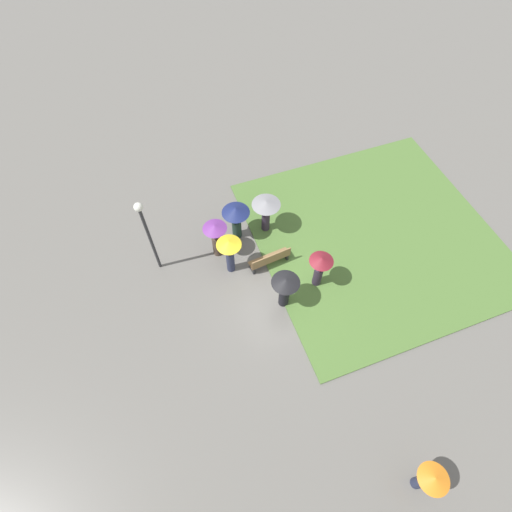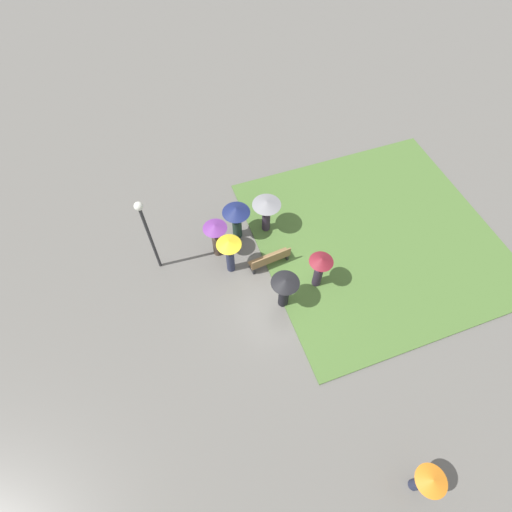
{
  "view_description": "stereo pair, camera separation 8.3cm",
  "coord_description": "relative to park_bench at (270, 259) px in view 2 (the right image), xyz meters",
  "views": [
    {
      "loc": [
        3.38,
        6.84,
        14.01
      ],
      "look_at": [
        0.35,
        -1.34,
        0.83
      ],
      "focal_mm": 28.0,
      "sensor_mm": 36.0,
      "label": 1
    },
    {
      "loc": [
        3.3,
        6.87,
        14.01
      ],
      "look_at": [
        0.35,
        -1.34,
        0.83
      ],
      "focal_mm": 28.0,
      "sensor_mm": 36.0,
      "label": 2
    }
  ],
  "objects": [
    {
      "name": "crowd_person_grey",
      "position": [
        -0.52,
        -1.84,
        0.87
      ],
      "size": [
        1.19,
        1.19,
        1.82
      ],
      "rotation": [
        0.0,
        0.0,
        5.95
      ],
      "color": "#2D2333",
      "rests_on": "ground_plane"
    },
    {
      "name": "lamp_post",
      "position": [
        4.27,
        -1.55,
        2.08
      ],
      "size": [
        0.32,
        0.32,
        3.9
      ],
      "color": "#2D2D30",
      "rests_on": "ground_plane"
    },
    {
      "name": "crowd_person_yellow",
      "position": [
        1.55,
        -0.4,
        0.88
      ],
      "size": [
        0.97,
        0.97,
        1.94
      ],
      "rotation": [
        0.0,
        0.0,
        1.35
      ],
      "color": "#282D47",
      "rests_on": "ground_plane"
    },
    {
      "name": "crowd_person_maroon",
      "position": [
        -1.44,
        1.43,
        0.72
      ],
      "size": [
        0.92,
        0.92,
        1.83
      ],
      "rotation": [
        0.0,
        0.0,
        0.78
      ],
      "color": "#2D2333",
      "rests_on": "ground_plane"
    },
    {
      "name": "ground_plane",
      "position": [
        0.22,
        1.22,
        -0.47
      ],
      "size": [
        90.0,
        90.0,
        0.0
      ],
      "primitive_type": "plane",
      "color": "#66635E"
    },
    {
      "name": "crowd_person_black",
      "position": [
        0.13,
        1.77,
        0.71
      ],
      "size": [
        1.06,
        1.06,
        1.76
      ],
      "rotation": [
        0.0,
        0.0,
        2.04
      ],
      "color": "black",
      "rests_on": "ground_plane"
    },
    {
      "name": "lawn_patch_near",
      "position": [
        -4.85,
        0.2,
        -0.44
      ],
      "size": [
        9.98,
        9.94,
        0.06
      ],
      "color": "#4C7033",
      "rests_on": "ground_plane"
    },
    {
      "name": "lone_walker_far_path",
      "position": [
        -1.3,
        8.88,
        0.69
      ],
      "size": [
        0.9,
        0.9,
        1.7
      ],
      "rotation": [
        0.0,
        0.0,
        2.09
      ],
      "color": "#282D47",
      "rests_on": "ground_plane"
    },
    {
      "name": "crowd_person_navy",
      "position": [
        0.76,
        -1.95,
        0.82
      ],
      "size": [
        1.15,
        1.15,
        1.8
      ],
      "rotation": [
        0.0,
        0.0,
        3.34
      ],
      "color": "#1E3328",
      "rests_on": "ground_plane"
    },
    {
      "name": "crowd_person_purple",
      "position": [
        1.82,
        -1.35,
        0.73
      ],
      "size": [
        0.96,
        0.96,
        1.87
      ],
      "rotation": [
        0.0,
        0.0,
        4.36
      ],
      "color": "#47382D",
      "rests_on": "ground_plane"
    },
    {
      "name": "park_bench",
      "position": [
        0.0,
        0.0,
        0.0
      ],
      "size": [
        1.76,
        0.58,
        0.9
      ],
      "rotation": [
        0.0,
        0.0,
        0.09
      ],
      "color": "brown",
      "rests_on": "ground_plane"
    }
  ]
}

